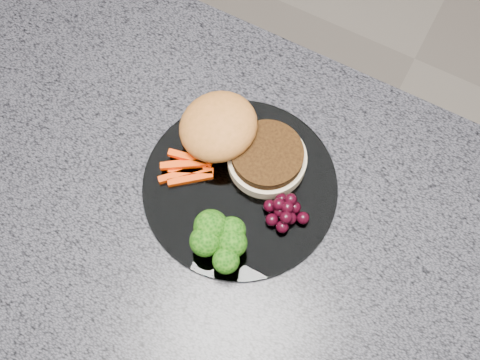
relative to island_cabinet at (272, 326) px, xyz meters
name	(u,v)px	position (x,y,z in m)	size (l,w,h in m)	color
room	(333,74)	(0.00, 0.00, 0.92)	(4.02, 4.02, 2.70)	gray
island_cabinet	(272,326)	(0.00, 0.00, 0.00)	(1.20, 0.60, 0.86)	brown
countertop	(287,265)	(0.00, 0.00, 0.45)	(1.20, 0.60, 0.04)	#484750
plate	(240,187)	(-0.10, 0.06, 0.47)	(0.26, 0.26, 0.01)	white
burger	(236,139)	(-0.13, 0.11, 0.50)	(0.19, 0.12, 0.06)	beige
carrot_sticks	(187,168)	(-0.17, 0.05, 0.48)	(0.07, 0.06, 0.02)	#FF4104
broccoli	(219,238)	(-0.09, -0.02, 0.51)	(0.08, 0.07, 0.05)	#54802E
grape_bunch	(285,211)	(-0.03, 0.05, 0.49)	(0.06, 0.05, 0.03)	black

